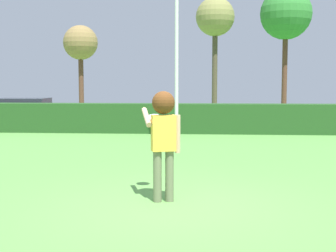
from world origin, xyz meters
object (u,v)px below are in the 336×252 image
at_px(person, 163,130).
at_px(frisbee, 154,117).
at_px(willow_tree, 286,15).
at_px(bare_elm_tree, 215,19).
at_px(lamppost, 177,46).
at_px(parked_car_red, 23,111).
at_px(maple_tree, 81,44).

bearing_deg(person, frisbee, 107.30).
bearing_deg(willow_tree, bare_elm_tree, -169.76).
relative_size(person, frisbee, 6.90).
height_order(lamppost, parked_car_red, lamppost).
bearing_deg(person, lamppost, 91.63).
height_order(person, parked_car_red, person).
bearing_deg(lamppost, maple_tree, 117.09).
height_order(lamppost, willow_tree, willow_tree).
height_order(bare_elm_tree, maple_tree, bare_elm_tree).
distance_m(person, frisbee, 0.76).
relative_size(parked_car_red, maple_tree, 0.80).
relative_size(willow_tree, maple_tree, 1.35).
height_order(parked_car_red, willow_tree, willow_tree).
relative_size(frisbee, bare_elm_tree, 0.04).
distance_m(lamppost, willow_tree, 13.37).
bearing_deg(lamppost, parked_car_red, 144.31).
bearing_deg(frisbee, parked_car_red, 120.57).
distance_m(parked_car_red, willow_tree, 15.19).
height_order(person, frisbee, person).
bearing_deg(maple_tree, person, -71.80).
distance_m(parked_car_red, bare_elm_tree, 11.59).
bearing_deg(frisbee, maple_tree, 108.23).
xyz_separation_m(person, parked_car_red, (-7.38, 12.83, -0.49)).
height_order(parked_car_red, maple_tree, maple_tree).
xyz_separation_m(frisbee, willow_tree, (5.47, 18.90, 4.39)).
relative_size(parked_car_red, willow_tree, 0.59).
xyz_separation_m(person, lamppost, (-0.22, 7.69, 1.94)).
bearing_deg(bare_elm_tree, willow_tree, 10.24).
relative_size(person, willow_tree, 0.25).
distance_m(frisbee, parked_car_red, 14.09).
distance_m(willow_tree, maple_tree, 12.04).
xyz_separation_m(frisbee, maple_tree, (-6.46, 19.62, 2.90)).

